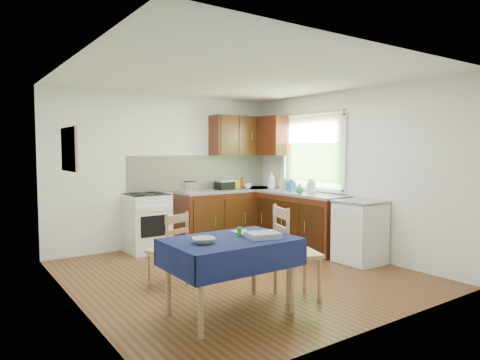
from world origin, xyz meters
TOP-DOWN VIEW (x-y plane):
  - floor at (0.00, 0.00)m, footprint 4.20×4.20m
  - ceiling at (0.00, 0.00)m, footprint 4.00×4.20m
  - wall_back at (0.00, 2.10)m, footprint 4.00×0.02m
  - wall_front at (0.00, -2.10)m, footprint 4.00×0.02m
  - wall_left at (-2.00, 0.00)m, footprint 0.02×4.20m
  - wall_right at (2.00, 0.00)m, footprint 0.02×4.20m
  - base_cabinets at (1.36, 1.26)m, footprint 1.90×2.30m
  - worktop_back at (1.05, 1.80)m, footprint 1.90×0.60m
  - worktop_right at (1.70, 0.65)m, footprint 0.60×1.70m
  - worktop_corner at (1.70, 1.80)m, footprint 0.60×0.60m
  - splashback at (0.65, 2.08)m, footprint 2.70×0.02m
  - upper_cabinets at (1.52, 1.80)m, footprint 1.20×0.85m
  - stove at (-0.50, 1.80)m, footprint 0.60×0.61m
  - window at (1.97, 0.70)m, footprint 0.04×1.48m
  - fridge at (1.70, -0.55)m, footprint 0.58×0.60m
  - corkboard at (-1.97, 0.30)m, footprint 0.04×0.62m
  - dining_table at (-0.83, -1.07)m, footprint 1.22×0.83m
  - chair_far at (-0.95, 0.03)m, footprint 0.48×0.48m
  - chair_near at (-0.02, -1.07)m, footprint 0.55×0.55m
  - toaster at (0.22, 1.71)m, footprint 0.25×0.15m
  - sandwich_press at (0.95, 1.81)m, footprint 0.29×0.25m
  - sauce_bottle at (1.25, 1.72)m, footprint 0.05×0.05m
  - yellow_packet at (1.28, 1.91)m, footprint 0.11×0.08m
  - dish_rack at (1.70, 1.00)m, footprint 0.43×0.33m
  - kettle at (1.71, 0.44)m, footprint 0.14×0.14m
  - cup at (1.39, 1.72)m, footprint 0.13×0.13m
  - soap_bottle_a at (1.59, 1.31)m, footprint 0.18×0.18m
  - soap_bottle_b at (1.63, 0.85)m, footprint 0.12×0.12m
  - soap_bottle_c at (1.59, 0.58)m, footprint 0.17×0.17m
  - plate_bowl at (-1.14, -1.10)m, footprint 0.26×0.26m
  - book at (-0.66, -0.91)m, footprint 0.18×0.23m
  - spice_jar at (-0.71, -1.06)m, footprint 0.05×0.05m
  - tea_towel at (-0.55, -1.23)m, footprint 0.35×0.30m

SIDE VIEW (x-z plane):
  - floor at x=0.00m, z-range 0.00..0.00m
  - base_cabinets at x=1.36m, z-range 0.00..0.86m
  - fridge at x=1.70m, z-range 0.00..0.88m
  - stove at x=-0.50m, z-range 0.00..0.92m
  - chair_far at x=-0.95m, z-range 0.03..0.90m
  - chair_near at x=-0.02m, z-range 0.03..1.03m
  - dining_table at x=-0.83m, z-range 0.26..1.00m
  - book at x=-0.66m, z-range 0.74..0.76m
  - plate_bowl at x=-1.14m, z-range 0.74..0.79m
  - tea_towel at x=-0.55m, z-range 0.74..0.79m
  - spice_jar at x=-0.71m, z-range 0.74..0.84m
  - worktop_back at x=1.05m, z-range 0.86..0.90m
  - worktop_right at x=1.70m, z-range 0.86..0.90m
  - worktop_corner at x=1.70m, z-range 0.86..0.90m
  - dish_rack at x=1.70m, z-range 0.82..1.03m
  - cup at x=1.39m, z-range 0.90..1.00m
  - yellow_packet at x=1.28m, z-range 0.90..1.05m
  - soap_bottle_c at x=1.59m, z-range 0.90..1.06m
  - sandwich_press at x=0.95m, z-range 0.90..1.07m
  - toaster at x=0.22m, z-range 0.89..1.08m
  - soap_bottle_b at x=1.63m, z-range 0.90..1.11m
  - sauce_bottle at x=1.25m, z-range 0.90..1.11m
  - kettle at x=1.71m, z-range 0.89..1.13m
  - soap_bottle_a at x=1.59m, z-range 0.90..1.23m
  - splashback at x=0.65m, z-range 0.90..1.50m
  - wall_back at x=0.00m, z-range 0.00..2.50m
  - wall_front at x=0.00m, z-range 0.00..2.50m
  - wall_left at x=-2.00m, z-range 0.00..2.50m
  - wall_right at x=2.00m, z-range 0.00..2.50m
  - corkboard at x=-1.97m, z-range 1.36..1.83m
  - window at x=1.97m, z-range 1.02..2.28m
  - upper_cabinets at x=1.52m, z-range 1.50..2.20m
  - ceiling at x=0.00m, z-range 2.49..2.51m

